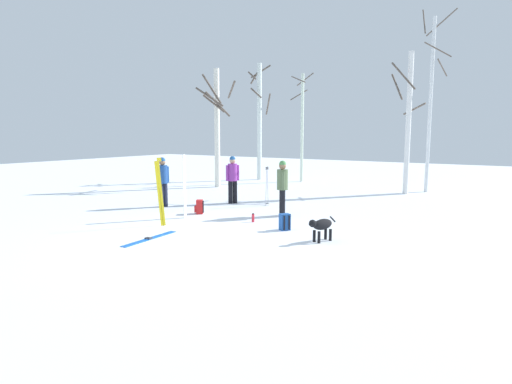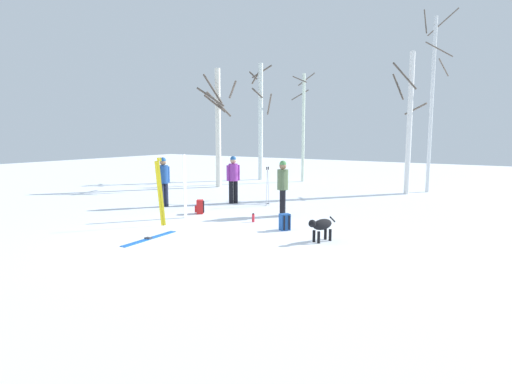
% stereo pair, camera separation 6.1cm
% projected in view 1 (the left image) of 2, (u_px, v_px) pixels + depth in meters
% --- Properties ---
extents(ground_plane, '(60.00, 60.00, 0.00)m').
position_uv_depth(ground_plane, '(212.00, 240.00, 10.63)').
color(ground_plane, white).
extents(person_0, '(0.35, 0.44, 1.72)m').
position_uv_depth(person_0, '(282.00, 184.00, 13.49)').
color(person_0, black).
rests_on(person_0, ground_plane).
extents(person_1, '(0.34, 0.52, 1.72)m').
position_uv_depth(person_1, '(163.00, 179.00, 15.15)').
color(person_1, '#1E2338').
rests_on(person_1, ground_plane).
extents(person_2, '(0.34, 0.46, 1.72)m').
position_uv_depth(person_2, '(233.00, 176.00, 15.92)').
color(person_2, black).
rests_on(person_2, ground_plane).
extents(dog, '(0.40, 0.86, 0.57)m').
position_uv_depth(dog, '(321.00, 226.00, 10.39)').
color(dog, black).
rests_on(dog, ground_plane).
extents(ski_pair_planted_0, '(0.04, 0.15, 1.91)m').
position_uv_depth(ski_pair_planted_0, '(184.00, 187.00, 13.18)').
color(ski_pair_planted_0, white).
rests_on(ski_pair_planted_0, ground_plane).
extents(ski_pair_planted_1, '(0.18, 0.21, 1.89)m').
position_uv_depth(ski_pair_planted_1, '(160.00, 192.00, 12.07)').
color(ski_pair_planted_1, yellow).
rests_on(ski_pair_planted_1, ground_plane).
extents(ski_pair_lying_0, '(0.30, 1.81, 0.05)m').
position_uv_depth(ski_pair_lying_0, '(150.00, 239.00, 10.69)').
color(ski_pair_lying_0, blue).
rests_on(ski_pair_lying_0, ground_plane).
extents(ski_poles_0, '(0.07, 0.20, 1.37)m').
position_uv_depth(ski_poles_0, '(267.00, 185.00, 15.42)').
color(ski_poles_0, '#B2B2BC').
rests_on(ski_poles_0, ground_plane).
extents(backpack_0, '(0.34, 0.34, 0.44)m').
position_uv_depth(backpack_0, '(199.00, 207.00, 13.97)').
color(backpack_0, red).
rests_on(backpack_0, ground_plane).
extents(backpack_1, '(0.34, 0.33, 0.44)m').
position_uv_depth(backpack_1, '(285.00, 222.00, 11.63)').
color(backpack_1, '#1E4C99').
rests_on(backpack_1, ground_plane).
extents(water_bottle_0, '(0.08, 0.08, 0.26)m').
position_uv_depth(water_bottle_0, '(253.00, 218.00, 12.68)').
color(water_bottle_0, red).
rests_on(water_bottle_0, ground_plane).
extents(birch_tree_0, '(1.47, 1.40, 6.18)m').
position_uv_depth(birch_tree_0, '(259.00, 119.00, 23.64)').
color(birch_tree_0, silver).
rests_on(birch_tree_0, ground_plane).
extents(birch_tree_1, '(1.63, 1.85, 5.46)m').
position_uv_depth(birch_tree_1, '(217.00, 124.00, 20.38)').
color(birch_tree_1, silver).
rests_on(birch_tree_1, ground_plane).
extents(birch_tree_2, '(1.06, 1.16, 5.60)m').
position_uv_depth(birch_tree_2, '(302.00, 126.00, 22.73)').
color(birch_tree_2, silver).
rests_on(birch_tree_2, ground_plane).
extents(birch_tree_3, '(1.41, 1.42, 5.80)m').
position_uv_depth(birch_tree_3, '(408.00, 121.00, 18.06)').
color(birch_tree_3, white).
rests_on(birch_tree_3, ground_plane).
extents(birch_tree_4, '(1.36, 1.59, 7.69)m').
position_uv_depth(birch_tree_4, '(431.00, 101.00, 18.57)').
color(birch_tree_4, silver).
rests_on(birch_tree_4, ground_plane).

